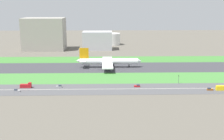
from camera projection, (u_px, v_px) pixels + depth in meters
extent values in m
plane|color=#5B564C|center=(112.00, 67.00, 280.35)|extent=(800.00, 800.00, 0.00)
cube|color=#38383D|center=(112.00, 67.00, 280.34)|extent=(280.00, 46.00, 0.10)
cube|color=#3D7A33|center=(111.00, 59.00, 320.22)|extent=(280.00, 36.00, 0.10)
cube|color=#427F38|center=(113.00, 78.00, 240.46)|extent=(280.00, 36.00, 0.10)
cube|color=#4C4C4F|center=(115.00, 89.00, 209.33)|extent=(280.00, 28.00, 0.10)
cube|color=silver|center=(115.00, 89.00, 209.32)|extent=(266.00, 0.50, 0.01)
cylinder|color=white|center=(109.00, 61.00, 278.83)|extent=(56.00, 6.00, 6.00)
cone|color=white|center=(139.00, 61.00, 279.58)|extent=(4.00, 5.70, 5.70)
cone|color=white|center=(79.00, 61.00, 277.89)|extent=(5.00, 5.40, 5.40)
cube|color=orange|center=(84.00, 53.00, 276.36)|extent=(9.00, 0.80, 11.00)
cube|color=white|center=(83.00, 60.00, 277.95)|extent=(6.00, 16.00, 0.60)
cube|color=white|center=(107.00, 60.00, 293.65)|extent=(10.00, 26.00, 1.00)
cylinder|color=gray|center=(108.00, 63.00, 288.34)|extent=(5.00, 3.20, 3.20)
cube|color=white|center=(108.00, 66.00, 264.47)|extent=(10.00, 26.00, 1.00)
cylinder|color=gray|center=(109.00, 67.00, 270.83)|extent=(5.00, 3.20, 3.20)
cylinder|color=black|center=(129.00, 66.00, 280.38)|extent=(1.00, 1.00, 3.20)
cylinder|color=black|center=(105.00, 65.00, 283.20)|extent=(1.00, 1.00, 3.20)
cylinder|color=black|center=(105.00, 67.00, 276.39)|extent=(1.00, 1.00, 3.20)
cube|color=brown|center=(210.00, 90.00, 206.07)|extent=(4.40, 1.80, 1.10)
cube|color=#333D4C|center=(209.00, 88.00, 205.82)|extent=(2.20, 1.66, 0.90)
cube|color=#B2191E|center=(137.00, 86.00, 214.48)|extent=(4.40, 1.80, 1.10)
cube|color=#333D4C|center=(138.00, 85.00, 214.27)|extent=(2.20, 1.66, 0.90)
cube|color=#99999E|center=(59.00, 87.00, 213.00)|extent=(4.40, 1.80, 1.10)
cube|color=#333D4C|center=(60.00, 85.00, 212.79)|extent=(2.20, 1.66, 0.90)
cube|color=#99999E|center=(17.00, 91.00, 202.56)|extent=(4.40, 1.80, 1.10)
cube|color=#333D4C|center=(16.00, 90.00, 202.31)|extent=(2.20, 1.66, 0.90)
cube|color=#B2191E|center=(26.00, 86.00, 212.18)|extent=(8.40, 2.50, 2.80)
cube|color=#B2191E|center=(30.00, 83.00, 211.80)|extent=(2.00, 2.30, 1.20)
cube|color=yellow|center=(224.00, 88.00, 206.11)|extent=(11.60, 2.50, 3.00)
cube|color=yellow|center=(224.00, 86.00, 205.70)|extent=(10.80, 2.30, 0.50)
cylinder|color=#4C4C51|center=(179.00, 80.00, 222.55)|extent=(0.24, 0.24, 6.00)
cube|color=black|center=(179.00, 76.00, 221.72)|extent=(0.36, 0.36, 1.20)
sphere|color=#19D826|center=(179.00, 75.00, 221.45)|extent=(0.24, 0.24, 0.24)
cube|color=#9E998E|center=(44.00, 34.00, 384.00)|extent=(55.50, 36.53, 43.44)
cube|color=#B2B2B7|center=(97.00, 41.00, 387.94)|extent=(40.12, 26.14, 24.88)
cylinder|color=silver|center=(113.00, 39.00, 433.10)|extent=(22.71, 22.71, 17.78)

